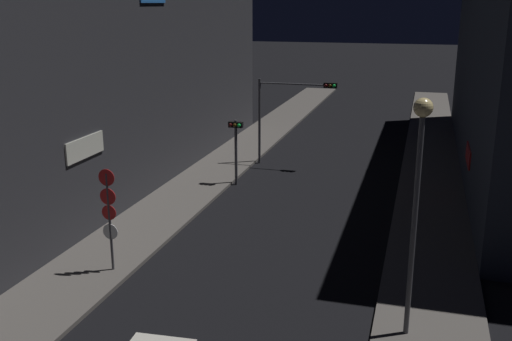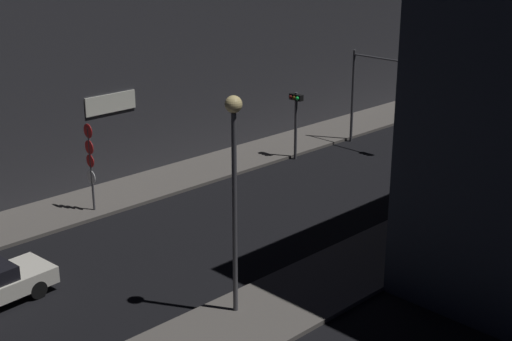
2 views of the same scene
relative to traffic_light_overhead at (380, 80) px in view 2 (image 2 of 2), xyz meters
name	(u,v)px [view 2 (image 2 of 2)]	position (x,y,z in m)	size (l,w,h in m)	color
sidewalk_left	(340,129)	(-3.86, 1.42, -3.85)	(3.48, 65.69, 0.16)	#5B5651
traffic_light_overhead	(380,80)	(0.00, 0.00, 0.00)	(4.89, 0.42, 5.40)	#47474C
traffic_light_left_kerb	(296,112)	(-1.87, -4.85, -1.27)	(0.80, 0.42, 3.71)	#47474C
sign_pole_left	(90,161)	(-2.88, -16.94, -1.48)	(0.63, 0.10, 3.96)	#47474C
street_lamp_near_block	(234,164)	(7.99, -18.47, 1.33)	(0.54, 0.54, 7.25)	#47474C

